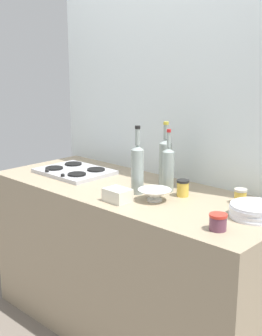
{
  "coord_description": "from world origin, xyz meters",
  "views": [
    {
      "loc": [
        1.68,
        -1.79,
        1.63
      ],
      "look_at": [
        0.0,
        0.0,
        1.02
      ],
      "focal_mm": 48.29,
      "sensor_mm": 36.0,
      "label": 1
    }
  ],
  "objects_px": {
    "wine_bottle_mid_left": "(168,168)",
    "wine_bottle_mid_right": "(137,168)",
    "condiment_jar_rear": "(183,188)",
    "condiment_jar_spare": "(240,196)",
    "wine_bottle_leftmost": "(165,160)",
    "condiment_jar_front": "(218,222)",
    "butter_dish": "(118,195)",
    "stovetop_hob": "(75,171)",
    "plate_stack": "(255,211)",
    "mixing_bowl": "(155,194)"
  },
  "relations": [
    {
      "from": "stovetop_hob",
      "to": "condiment_jar_spare",
      "type": "height_order",
      "value": "condiment_jar_spare"
    },
    {
      "from": "wine_bottle_mid_left",
      "to": "condiment_jar_spare",
      "type": "distance_m",
      "value": 0.42
    },
    {
      "from": "mixing_bowl",
      "to": "condiment_jar_front",
      "type": "height_order",
      "value": "condiment_jar_front"
    },
    {
      "from": "plate_stack",
      "to": "condiment_jar_front",
      "type": "relative_size",
      "value": 3.01
    },
    {
      "from": "condiment_jar_spare",
      "to": "mixing_bowl",
      "type": "bearing_deg",
      "value": -142.17
    },
    {
      "from": "wine_bottle_leftmost",
      "to": "condiment_jar_spare",
      "type": "bearing_deg",
      "value": -1.1
    },
    {
      "from": "wine_bottle_mid_right",
      "to": "plate_stack",
      "type": "bearing_deg",
      "value": 8.67
    },
    {
      "from": "mixing_bowl",
      "to": "wine_bottle_leftmost",
      "type": "bearing_deg",
      "value": 119.34
    },
    {
      "from": "plate_stack",
      "to": "wine_bottle_mid_right",
      "type": "height_order",
      "value": "wine_bottle_mid_right"
    },
    {
      "from": "wine_bottle_mid_right",
      "to": "mixing_bowl",
      "type": "height_order",
      "value": "wine_bottle_mid_right"
    },
    {
      "from": "mixing_bowl",
      "to": "condiment_jar_spare",
      "type": "bearing_deg",
      "value": 37.83
    },
    {
      "from": "butter_dish",
      "to": "condiment_jar_spare",
      "type": "distance_m",
      "value": 0.63
    },
    {
      "from": "wine_bottle_mid_left",
      "to": "butter_dish",
      "type": "height_order",
      "value": "wine_bottle_mid_left"
    },
    {
      "from": "wine_bottle_mid_right",
      "to": "condiment_jar_spare",
      "type": "bearing_deg",
      "value": 25.28
    },
    {
      "from": "mixing_bowl",
      "to": "condiment_jar_front",
      "type": "xyz_separation_m",
      "value": [
        0.46,
        -0.12,
        0.0
      ]
    },
    {
      "from": "stovetop_hob",
      "to": "wine_bottle_leftmost",
      "type": "height_order",
      "value": "wine_bottle_leftmost"
    },
    {
      "from": "butter_dish",
      "to": "condiment_jar_rear",
      "type": "xyz_separation_m",
      "value": [
        0.19,
        0.3,
        0.01
      ]
    },
    {
      "from": "stovetop_hob",
      "to": "butter_dish",
      "type": "bearing_deg",
      "value": -20.03
    },
    {
      "from": "condiment_jar_spare",
      "to": "stovetop_hob",
      "type": "bearing_deg",
      "value": -170.23
    },
    {
      "from": "wine_bottle_mid_left",
      "to": "wine_bottle_mid_right",
      "type": "bearing_deg",
      "value": -121.77
    },
    {
      "from": "plate_stack",
      "to": "condiment_jar_spare",
      "type": "relative_size",
      "value": 3.13
    },
    {
      "from": "wine_bottle_leftmost",
      "to": "wine_bottle_mid_right",
      "type": "relative_size",
      "value": 0.99
    },
    {
      "from": "plate_stack",
      "to": "butter_dish",
      "type": "xyz_separation_m",
      "value": [
        -0.63,
        -0.27,
        0.0
      ]
    },
    {
      "from": "wine_bottle_leftmost",
      "to": "butter_dish",
      "type": "bearing_deg",
      "value": -86.76
    },
    {
      "from": "plate_stack",
      "to": "condiment_jar_rear",
      "type": "xyz_separation_m",
      "value": [
        -0.44,
        0.03,
        0.01
      ]
    },
    {
      "from": "plate_stack",
      "to": "wine_bottle_mid_right",
      "type": "relative_size",
      "value": 0.64
    },
    {
      "from": "plate_stack",
      "to": "condiment_jar_spare",
      "type": "bearing_deg",
      "value": 138.63
    },
    {
      "from": "condiment_jar_rear",
      "to": "condiment_jar_spare",
      "type": "relative_size",
      "value": 1.17
    },
    {
      "from": "butter_dish",
      "to": "condiment_jar_front",
      "type": "distance_m",
      "value": 0.59
    },
    {
      "from": "mixing_bowl",
      "to": "condiment_jar_rear",
      "type": "relative_size",
      "value": 1.96
    },
    {
      "from": "wine_bottle_leftmost",
      "to": "butter_dish",
      "type": "xyz_separation_m",
      "value": [
        0.02,
        -0.42,
        -0.11
      ]
    },
    {
      "from": "mixing_bowl",
      "to": "condiment_jar_spare",
      "type": "distance_m",
      "value": 0.44
    },
    {
      "from": "butter_dish",
      "to": "condiment_jar_rear",
      "type": "height_order",
      "value": "condiment_jar_rear"
    },
    {
      "from": "stovetop_hob",
      "to": "wine_bottle_leftmost",
      "type": "xyz_separation_m",
      "value": [
        0.58,
        0.2,
        0.13
      ]
    },
    {
      "from": "wine_bottle_mid_right",
      "to": "condiment_jar_front",
      "type": "xyz_separation_m",
      "value": [
        0.61,
        -0.16,
        -0.11
      ]
    },
    {
      "from": "condiment_jar_front",
      "to": "butter_dish",
      "type": "bearing_deg",
      "value": -178.35
    },
    {
      "from": "stovetop_hob",
      "to": "condiment_jar_front",
      "type": "distance_m",
      "value": 1.22
    },
    {
      "from": "stovetop_hob",
      "to": "condiment_jar_front",
      "type": "xyz_separation_m",
      "value": [
        1.2,
        -0.2,
        0.02
      ]
    },
    {
      "from": "condiment_jar_front",
      "to": "wine_bottle_mid_left",
      "type": "bearing_deg",
      "value": 149.7
    },
    {
      "from": "condiment_jar_rear",
      "to": "condiment_jar_spare",
      "type": "bearing_deg",
      "value": 19.93
    },
    {
      "from": "condiment_jar_spare",
      "to": "butter_dish",
      "type": "bearing_deg",
      "value": -139.53
    },
    {
      "from": "wine_bottle_leftmost",
      "to": "condiment_jar_front",
      "type": "relative_size",
      "value": 4.66
    },
    {
      "from": "wine_bottle_mid_left",
      "to": "butter_dish",
      "type": "relative_size",
      "value": 2.63
    },
    {
      "from": "wine_bottle_leftmost",
      "to": "condiment_jar_rear",
      "type": "height_order",
      "value": "wine_bottle_leftmost"
    },
    {
      "from": "wine_bottle_mid_right",
      "to": "condiment_jar_front",
      "type": "height_order",
      "value": "wine_bottle_mid_right"
    },
    {
      "from": "plate_stack",
      "to": "wine_bottle_leftmost",
      "type": "relative_size",
      "value": 0.65
    },
    {
      "from": "mixing_bowl",
      "to": "butter_dish",
      "type": "height_order",
      "value": "butter_dish"
    },
    {
      "from": "condiment_jar_front",
      "to": "condiment_jar_rear",
      "type": "bearing_deg",
      "value": 144.69
    },
    {
      "from": "wine_bottle_leftmost",
      "to": "condiment_jar_front",
      "type": "distance_m",
      "value": 0.74
    },
    {
      "from": "wine_bottle_mid_left",
      "to": "mixing_bowl",
      "type": "bearing_deg",
      "value": -72.02
    }
  ]
}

